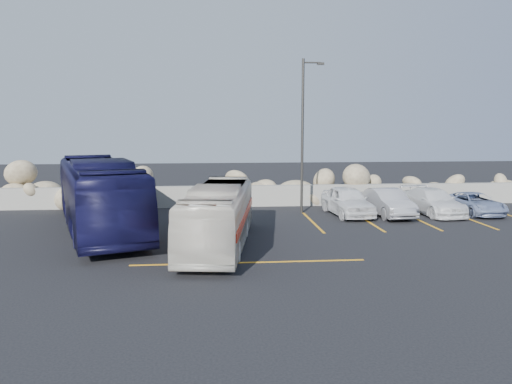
{
  "coord_description": "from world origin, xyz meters",
  "views": [
    {
      "loc": [
        -2.22,
        -16.23,
        4.66
      ],
      "look_at": [
        -0.41,
        4.0,
        1.91
      ],
      "focal_mm": 35.0,
      "sensor_mm": 36.0,
      "label": 1
    }
  ],
  "objects": [
    {
      "name": "ground",
      "position": [
        0.0,
        0.0,
        0.0
      ],
      "size": [
        90.0,
        90.0,
        0.0
      ],
      "primitive_type": "plane",
      "color": "black",
      "rests_on": "ground"
    },
    {
      "name": "seawall",
      "position": [
        0.0,
        12.0,
        0.6
      ],
      "size": [
        60.0,
        0.4,
        1.2
      ],
      "primitive_type": "cube",
      "color": "gray",
      "rests_on": "ground"
    },
    {
      "name": "riprap_pile",
      "position": [
        0.0,
        13.2,
        1.3
      ],
      "size": [
        54.0,
        2.8,
        2.6
      ],
      "primitive_type": null,
      "color": "#998464",
      "rests_on": "ground"
    },
    {
      "name": "parking_lines",
      "position": [
        4.64,
        5.57,
        0.01
      ],
      "size": [
        18.16,
        9.36,
        0.01
      ],
      "color": "orange",
      "rests_on": "ground"
    },
    {
      "name": "lamppost",
      "position": [
        2.56,
        9.5,
        4.3
      ],
      "size": [
        1.14,
        0.18,
        8.0
      ],
      "color": "#33312D",
      "rests_on": "ground"
    },
    {
      "name": "vintage_bus",
      "position": [
        -1.97,
        2.66,
        1.2
      ],
      "size": [
        3.2,
        8.82,
        2.4
      ],
      "primitive_type": "imported",
      "rotation": [
        0.0,
        0.0,
        -0.14
      ],
      "color": "silver",
      "rests_on": "ground"
    },
    {
      "name": "tour_coach",
      "position": [
        -7.16,
        5.97,
        1.6
      ],
      "size": [
        6.18,
        11.71,
        3.19
      ],
      "primitive_type": "imported",
      "rotation": [
        0.0,
        0.0,
        0.32
      ],
      "color": "#101035",
      "rests_on": "ground"
    },
    {
      "name": "car_a",
      "position": [
        4.75,
        8.7,
        0.75
      ],
      "size": [
        2.16,
        4.54,
        1.5
      ],
      "primitive_type": "imported",
      "rotation": [
        0.0,
        0.0,
        0.09
      ],
      "color": "white",
      "rests_on": "ground"
    },
    {
      "name": "car_b",
      "position": [
        6.76,
        8.3,
        0.69
      ],
      "size": [
        1.7,
        4.27,
        1.38
      ],
      "primitive_type": "imported",
      "rotation": [
        0.0,
        0.0,
        0.06
      ],
      "color": "#A7A6AB",
      "rests_on": "ground"
    },
    {
      "name": "car_c",
      "position": [
        9.32,
        8.63,
        0.66
      ],
      "size": [
        2.26,
        4.71,
        1.32
      ],
      "primitive_type": "imported",
      "rotation": [
        0.0,
        0.0,
        0.09
      ],
      "color": "white",
      "rests_on": "ground"
    },
    {
      "name": "car_d",
      "position": [
        11.56,
        8.54,
        0.55
      ],
      "size": [
        2.02,
        4.06,
        1.1
      ],
      "primitive_type": "imported",
      "rotation": [
        0.0,
        0.0,
        0.05
      ],
      "color": "#7D8DB1",
      "rests_on": "ground"
    }
  ]
}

